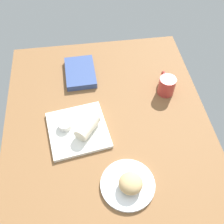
# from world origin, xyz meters

# --- Properties ---
(dining_table) EXTENTS (1.10, 0.90, 0.04)m
(dining_table) POSITION_xyz_m (0.00, 0.00, 0.02)
(dining_table) COLOR brown
(dining_table) RESTS_ON ground
(round_plate) EXTENTS (0.20, 0.20, 0.01)m
(round_plate) POSITION_xyz_m (0.30, 0.04, 0.05)
(round_plate) COLOR white
(round_plate) RESTS_ON dining_table
(scone_pastry) EXTENTS (0.09, 0.09, 0.06)m
(scone_pastry) POSITION_xyz_m (0.31, 0.05, 0.08)
(scone_pastry) COLOR tan
(scone_pastry) RESTS_ON round_plate
(square_plate) EXTENTS (0.28, 0.28, 0.02)m
(square_plate) POSITION_xyz_m (0.03, -0.13, 0.05)
(square_plate) COLOR white
(square_plate) RESTS_ON dining_table
(sauce_cup) EXTENTS (0.06, 0.06, 0.03)m
(sauce_cup) POSITION_xyz_m (0.02, -0.18, 0.07)
(sauce_cup) COLOR silver
(sauce_cup) RESTS_ON square_plate
(breakfast_wrap) EXTENTS (0.13, 0.12, 0.06)m
(breakfast_wrap) POSITION_xyz_m (0.05, -0.09, 0.09)
(breakfast_wrap) COLOR beige
(breakfast_wrap) RESTS_ON square_plate
(book_stack) EXTENTS (0.22, 0.15, 0.03)m
(book_stack) POSITION_xyz_m (-0.31, -0.10, 0.06)
(book_stack) COLOR #33477F
(book_stack) RESTS_ON dining_table
(coffee_mug) EXTENTS (0.13, 0.08, 0.09)m
(coffee_mug) POSITION_xyz_m (-0.14, 0.30, 0.09)
(coffee_mug) COLOR #B23833
(coffee_mug) RESTS_ON dining_table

